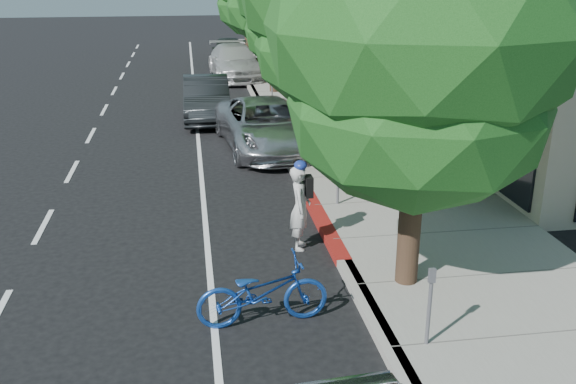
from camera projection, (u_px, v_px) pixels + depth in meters
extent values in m
plane|color=black|center=(333.00, 245.00, 13.39)|extent=(120.00, 120.00, 0.00)
cube|color=gray|center=(348.00, 138.00, 21.13)|extent=(4.60, 56.00, 0.15)
cube|color=#9E998E|center=(279.00, 141.00, 20.80)|extent=(0.30, 56.00, 0.15)
cube|color=maroon|center=(323.00, 224.00, 14.30)|extent=(0.32, 4.00, 0.15)
cube|color=beige|center=(450.00, 7.00, 30.30)|extent=(10.00, 36.00, 7.00)
cylinder|color=black|center=(410.00, 221.00, 11.22)|extent=(0.40, 0.40, 2.62)
ellipsoid|color=#154715|center=(418.00, 106.00, 10.52)|extent=(4.38, 4.38, 3.50)
ellipsoid|color=#154715|center=(424.00, 26.00, 10.08)|extent=(5.15, 5.15, 4.12)
cylinder|color=black|center=(335.00, 131.00, 16.76)|extent=(0.40, 0.40, 2.79)
ellipsoid|color=#154715|center=(337.00, 46.00, 16.02)|extent=(4.23, 4.23, 3.38)
cylinder|color=black|center=(297.00, 91.00, 22.36)|extent=(0.40, 0.40, 2.65)
ellipsoid|color=#154715|center=(297.00, 30.00, 21.65)|extent=(3.64, 3.64, 2.91)
cylinder|color=black|center=(274.00, 61.00, 27.89)|extent=(0.40, 0.40, 2.95)
ellipsoid|color=#154715|center=(274.00, 6.00, 27.10)|extent=(4.13, 4.13, 3.30)
cylinder|color=black|center=(259.00, 46.00, 33.50)|extent=(0.40, 0.40, 2.73)
ellipsoid|color=#154715|center=(258.00, 4.00, 32.77)|extent=(4.35, 4.35, 3.48)
cylinder|color=black|center=(248.00, 34.00, 39.06)|extent=(0.40, 0.40, 2.77)
imported|color=silver|center=(300.00, 208.00, 13.01)|extent=(0.54, 0.72, 1.76)
imported|color=#1743A0|center=(263.00, 292.00, 10.36)|extent=(2.21, 0.91, 1.13)
imported|color=silver|center=(266.00, 125.00, 19.93)|extent=(3.08, 5.77, 1.54)
imported|color=black|center=(206.00, 99.00, 23.77)|extent=(1.69, 4.74, 1.56)
imported|color=#BABABA|center=(235.00, 62.00, 31.98)|extent=(2.61, 5.77, 1.64)
imported|color=black|center=(228.00, 51.00, 36.51)|extent=(2.08, 4.50, 1.49)
imported|color=black|center=(354.00, 97.00, 22.73)|extent=(0.87, 0.69, 1.77)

